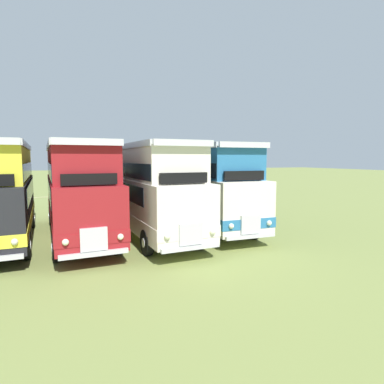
{
  "coord_description": "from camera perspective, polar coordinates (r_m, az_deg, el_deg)",
  "views": [
    {
      "loc": [
        1.08,
        -16.27,
        3.82
      ],
      "look_at": [
        7.81,
        0.76,
        1.93
      ],
      "focal_mm": 30.4,
      "sensor_mm": 36.0,
      "label": 1
    }
  ],
  "objects": [
    {
      "name": "rope_fence_line",
      "position": [
        26.92,
        -23.71,
        -1.36
      ],
      "size": [
        22.69,
        0.08,
        1.05
      ],
      "color": "#8C704C",
      "rests_on": "ground"
    },
    {
      "name": "ground_plane",
      "position": [
        16.75,
        -24.89,
        -7.86
      ],
      "size": [
        200.0,
        200.0,
        0.0
      ],
      "primitive_type": "plane",
      "color": "olive"
    },
    {
      "name": "bus_fourth_in_row",
      "position": [
        16.86,
        -19.52,
        0.58
      ],
      "size": [
        3.09,
        11.09,
        4.52
      ],
      "color": "maroon",
      "rests_on": "ground"
    },
    {
      "name": "bus_sixth_in_row",
      "position": [
        18.24,
        1.86,
        1.28
      ],
      "size": [
        2.75,
        10.39,
        4.52
      ],
      "color": "silver",
      "rests_on": "ground"
    },
    {
      "name": "bus_fifth_in_row",
      "position": [
        16.75,
        -8.02,
        0.82
      ],
      "size": [
        3.1,
        10.94,
        4.52
      ],
      "color": "silver",
      "rests_on": "ground"
    }
  ]
}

